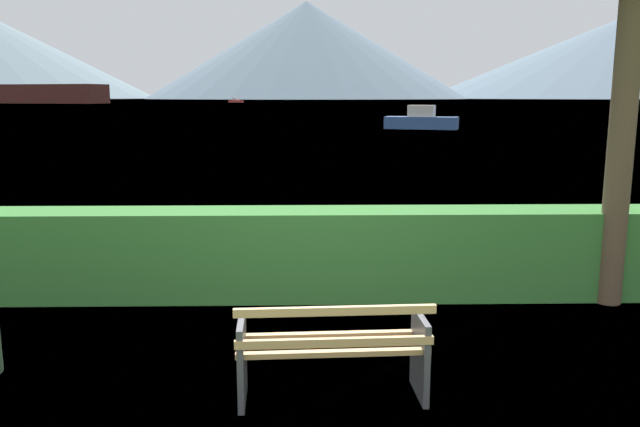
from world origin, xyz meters
The scene contains 7 objects.
ground_plane centered at (0.00, 0.00, 0.00)m, with size 1400.00×1400.00×0.00m, color #567A38.
water_surface centered at (0.00, 308.47, 0.00)m, with size 620.00×620.00×0.00m, color #6B8EA3.
park_bench centered at (0.00, -0.06, 0.42)m, with size 1.54×0.64×0.87m.
hedge_row centered at (0.00, 2.64, 0.53)m, with size 9.56×0.69×1.07m, color #387A33.
sailboat_mid centered at (-25.73, 228.64, 0.57)m, with size 5.84×5.68×1.54m.
tender_far centered at (8.21, 42.16, 0.61)m, with size 5.48×3.28×1.73m.
distant_hills centered at (0.50, 580.86, 40.90)m, with size 976.52×381.07×87.99m.
Camera 1 is at (-0.19, -4.83, 2.41)m, focal length 35.78 mm.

